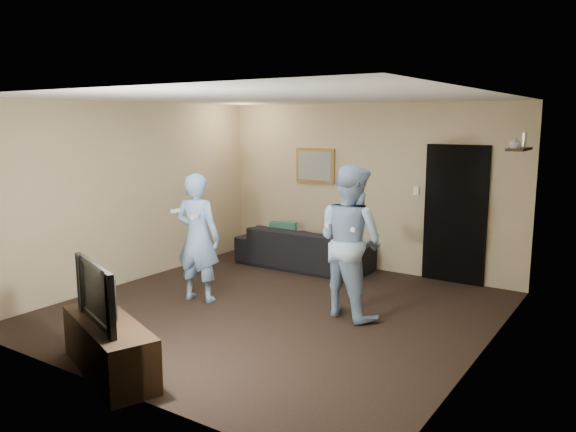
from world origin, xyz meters
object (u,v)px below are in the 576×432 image
Objects in this scene: tv_console at (109,347)px; wii_player_right at (350,241)px; television at (106,292)px; wii_player_left at (198,238)px; sofa at (304,248)px.

wii_player_right is (1.13, 2.66, 0.66)m from tv_console.
television is 0.59× the size of wii_player_left.
television is 2.22m from wii_player_left.
wii_player_right is (1.13, 2.66, 0.12)m from television.
tv_console is (0.52, -4.27, -0.07)m from sofa.
wii_player_left reaches higher than sofa.
sofa is 4.30m from tv_console.
television reaches higher than tv_console.
wii_player_left is at bearing 131.74° from television.
wii_player_left reaches higher than television.
wii_player_left is (-0.26, -2.19, 0.52)m from sofa.
tv_console is 1.43× the size of television.
sofa is 2.27m from wii_player_left.
wii_player_right is at bearing 88.14° from tv_console.
wii_player_left is at bearing 131.74° from tv_console.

